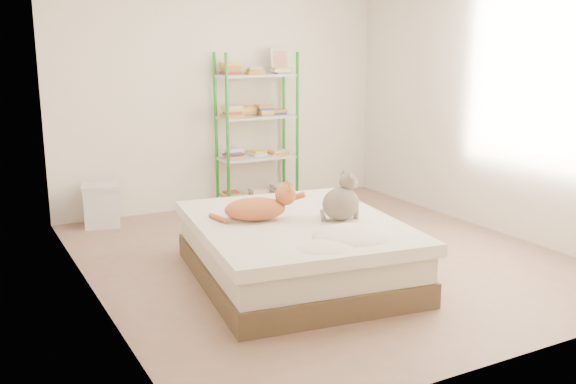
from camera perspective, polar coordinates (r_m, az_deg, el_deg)
room at (r=5.28m, az=3.15°, el=7.77°), size 3.81×4.21×2.61m
bed at (r=4.96m, az=0.63°, el=-5.14°), size 1.71×2.03×0.47m
orange_cat at (r=4.87m, az=-2.94°, el=-1.26°), size 0.62×0.45×0.22m
grey_cat at (r=4.88m, az=4.72°, el=-0.40°), size 0.33×0.28×0.37m
shelf_unit at (r=7.12m, az=-2.72°, el=5.37°), size 0.88×0.36×1.74m
cardboard_box at (r=6.40m, az=3.59°, el=-1.64°), size 0.57×0.58×0.37m
white_bin at (r=6.65m, az=-16.25°, el=-1.13°), size 0.42×0.39×0.42m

